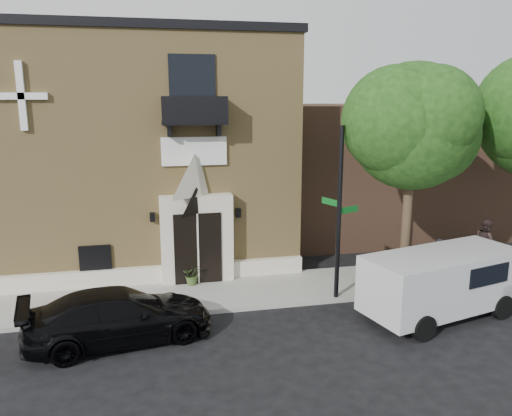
{
  "coord_description": "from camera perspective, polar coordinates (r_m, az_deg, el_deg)",
  "views": [
    {
      "loc": [
        -2.55,
        -14.73,
        6.78
      ],
      "look_at": [
        1.03,
        2.0,
        2.95
      ],
      "focal_mm": 35.0,
      "sensor_mm": 36.0,
      "label": 1
    }
  ],
  "objects": [
    {
      "name": "ground",
      "position": [
        16.42,
        -2.11,
        -11.8
      ],
      "size": [
        120.0,
        120.0,
        0.0
      ],
      "primitive_type": "plane",
      "color": "black",
      "rests_on": "ground"
    },
    {
      "name": "sidewalk",
      "position": [
        17.92,
        0.24,
        -9.37
      ],
      "size": [
        42.0,
        3.0,
        0.15
      ],
      "primitive_type": "cube",
      "color": "gray",
      "rests_on": "ground"
    },
    {
      "name": "church",
      "position": [
        22.79,
        -13.22,
        6.87
      ],
      "size": [
        12.2,
        11.01,
        9.3
      ],
      "color": "tan",
      "rests_on": "ground"
    },
    {
      "name": "neighbour_building",
      "position": [
        28.07,
        19.33,
        4.57
      ],
      "size": [
        18.0,
        8.0,
        6.4
      ],
      "primitive_type": "cube",
      "color": "brown",
      "rests_on": "ground"
    },
    {
      "name": "street_tree_left",
      "position": [
        17.37,
        17.74,
        9.0
      ],
      "size": [
        4.97,
        4.38,
        7.77
      ],
      "color": "#38281C",
      "rests_on": "sidewalk"
    },
    {
      "name": "black_sedan",
      "position": [
        14.85,
        -15.37,
        -11.81
      ],
      "size": [
        5.49,
        3.01,
        1.51
      ],
      "primitive_type": "imported",
      "rotation": [
        0.0,
        0.0,
        1.75
      ],
      "color": "black",
      "rests_on": "ground"
    },
    {
      "name": "cargo_van",
      "position": [
        16.82,
        20.92,
        -7.76
      ],
      "size": [
        5.45,
        3.23,
        2.09
      ],
      "rotation": [
        0.0,
        0.0,
        0.25
      ],
      "color": "#BCBDC0",
      "rests_on": "ground"
    },
    {
      "name": "street_sign",
      "position": [
        16.54,
        9.47,
        -0.61
      ],
      "size": [
        1.12,
        0.86,
        5.76
      ],
      "rotation": [
        0.0,
        0.0,
        0.38
      ],
      "color": "black",
      "rests_on": "sidewalk"
    },
    {
      "name": "fire_hydrant",
      "position": [
        18.72,
        16.65,
        -7.54
      ],
      "size": [
        0.41,
        0.33,
        0.72
      ],
      "color": "#A7121C",
      "rests_on": "sidewalk"
    },
    {
      "name": "dumpster",
      "position": [
        18.48,
        14.98,
        -7.07
      ],
      "size": [
        1.84,
        1.38,
        1.07
      ],
      "rotation": [
        0.0,
        0.0,
        0.31
      ],
      "color": "#0F3917",
      "rests_on": "sidewalk"
    },
    {
      "name": "planter",
      "position": [
        18.25,
        -7.27,
        -7.53
      ],
      "size": [
        0.7,
        0.61,
        0.76
      ],
      "primitive_type": "imported",
      "rotation": [
        0.0,
        0.0,
        -0.03
      ],
      "color": "#405C28",
      "rests_on": "sidewalk"
    },
    {
      "name": "pedestrian_near",
      "position": [
        19.46,
        20.0,
        -5.6
      ],
      "size": [
        0.68,
        0.55,
        1.62
      ],
      "primitive_type": "imported",
      "rotation": [
        0.0,
        0.0,
        3.45
      ],
      "color": "black",
      "rests_on": "sidewalk"
    },
    {
      "name": "pedestrian_far",
      "position": [
        22.09,
        24.75,
        -3.52
      ],
      "size": [
        0.86,
        1.02,
        1.88
      ],
      "primitive_type": "imported",
      "rotation": [
        0.0,
        0.0,
        1.39
      ],
      "color": "#342524",
      "rests_on": "sidewalk"
    }
  ]
}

